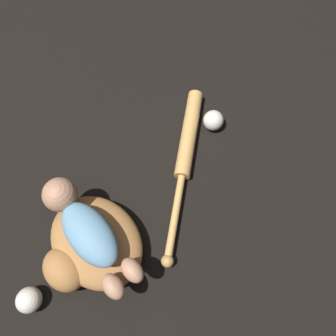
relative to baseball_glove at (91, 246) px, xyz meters
name	(u,v)px	position (x,y,z in m)	size (l,w,h in m)	color
ground_plane	(81,244)	(0.04, 0.01, -0.05)	(6.00, 6.00, 0.00)	black
baseball_glove	(91,246)	(0.00, 0.00, 0.00)	(0.32, 0.31, 0.10)	#A8703D
baby_figure	(84,227)	(0.02, -0.02, 0.09)	(0.36, 0.17, 0.09)	#6693B2
baseball_bat	(186,149)	(-0.03, -0.41, -0.02)	(0.29, 0.54, 0.05)	tan
baseball	(213,120)	(-0.05, -0.55, -0.02)	(0.07, 0.07, 0.07)	silver
baseball_spare	(30,301)	(0.04, 0.20, -0.02)	(0.07, 0.07, 0.07)	silver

